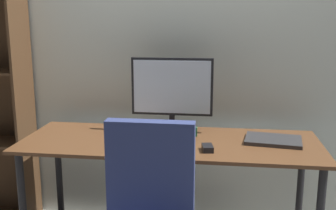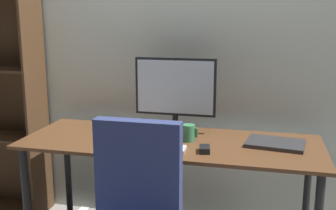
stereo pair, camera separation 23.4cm
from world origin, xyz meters
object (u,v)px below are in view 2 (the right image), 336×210
Objects in this scene: keyboard at (159,148)px; monitor at (175,91)px; desk at (170,154)px; laptop at (275,143)px; mouse at (205,149)px; coffee_mug at (189,133)px.

monitor is at bearing 86.60° from keyboard.
desk is 5.51× the size of laptop.
desk is 0.39m from monitor.
keyboard is at bearing -91.40° from monitor.
desk is at bearing 135.25° from mouse.
keyboard is at bearing -151.73° from laptop.
mouse is (0.25, 0.02, 0.01)m from keyboard.
monitor is at bearing 115.38° from mouse.
monitor is 1.76× the size of keyboard.
monitor is 0.49m from mouse.
coffee_mug is 0.50m from laptop.
keyboard is 0.25m from mouse.
coffee_mug is (0.12, -0.17, -0.22)m from monitor.
monitor reaches higher than keyboard.
laptop reaches higher than keyboard.
coffee_mug is at bearing 6.88° from desk.
keyboard is 3.02× the size of mouse.
coffee_mug is at bearing -167.55° from laptop.
keyboard is 0.91× the size of laptop.
monitor reaches higher than desk.
desk is 6.08× the size of keyboard.
laptop is (0.38, 0.21, -0.01)m from mouse.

